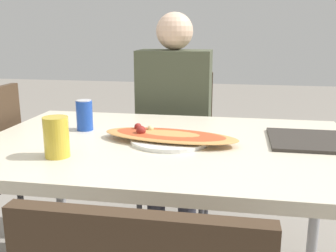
{
  "coord_description": "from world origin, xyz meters",
  "views": [
    {
      "loc": [
        0.25,
        -1.37,
        1.13
      ],
      "look_at": [
        0.01,
        0.0,
        0.79
      ],
      "focal_mm": 42.0,
      "sensor_mm": 36.0,
      "label": 1
    }
  ],
  "objects_px": {
    "chair_far_seated": "(177,140)",
    "pizza_main": "(169,137)",
    "person_seated": "(174,109)",
    "drink_glass": "(56,137)",
    "soda_can": "(84,115)",
    "dining_table": "(166,158)"
  },
  "relations": [
    {
      "from": "chair_far_seated",
      "to": "pizza_main",
      "type": "bearing_deg",
      "value": 96.65
    },
    {
      "from": "person_seated",
      "to": "drink_glass",
      "type": "distance_m",
      "value": 0.94
    },
    {
      "from": "soda_can",
      "to": "drink_glass",
      "type": "relative_size",
      "value": 0.94
    },
    {
      "from": "drink_glass",
      "to": "soda_can",
      "type": "bearing_deg",
      "value": 97.04
    },
    {
      "from": "pizza_main",
      "to": "dining_table",
      "type": "bearing_deg",
      "value": -166.68
    },
    {
      "from": "chair_far_seated",
      "to": "soda_can",
      "type": "height_order",
      "value": "chair_far_seated"
    },
    {
      "from": "pizza_main",
      "to": "drink_glass",
      "type": "height_order",
      "value": "drink_glass"
    },
    {
      "from": "person_seated",
      "to": "soda_can",
      "type": "distance_m",
      "value": 0.63
    },
    {
      "from": "drink_glass",
      "to": "person_seated",
      "type": "bearing_deg",
      "value": 75.3
    },
    {
      "from": "chair_far_seated",
      "to": "soda_can",
      "type": "xyz_separation_m",
      "value": [
        -0.28,
        -0.67,
        0.28
      ]
    },
    {
      "from": "dining_table",
      "to": "drink_glass",
      "type": "distance_m",
      "value": 0.42
    },
    {
      "from": "dining_table",
      "to": "soda_can",
      "type": "height_order",
      "value": "soda_can"
    },
    {
      "from": "dining_table",
      "to": "person_seated",
      "type": "xyz_separation_m",
      "value": [
        -0.08,
        0.67,
        0.05
      ]
    },
    {
      "from": "person_seated",
      "to": "soda_can",
      "type": "relative_size",
      "value": 9.76
    },
    {
      "from": "soda_can",
      "to": "dining_table",
      "type": "bearing_deg",
      "value": -17.46
    },
    {
      "from": "chair_far_seated",
      "to": "soda_can",
      "type": "distance_m",
      "value": 0.78
    },
    {
      "from": "dining_table",
      "to": "person_seated",
      "type": "distance_m",
      "value": 0.68
    },
    {
      "from": "chair_far_seated",
      "to": "drink_glass",
      "type": "xyz_separation_m",
      "value": [
        -0.24,
        -1.02,
        0.29
      ]
    },
    {
      "from": "dining_table",
      "to": "chair_far_seated",
      "type": "bearing_deg",
      "value": 95.77
    },
    {
      "from": "person_seated",
      "to": "drink_glass",
      "type": "bearing_deg",
      "value": 75.3
    },
    {
      "from": "dining_table",
      "to": "pizza_main",
      "type": "height_order",
      "value": "pizza_main"
    },
    {
      "from": "soda_can",
      "to": "chair_far_seated",
      "type": "bearing_deg",
      "value": 67.35
    }
  ]
}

